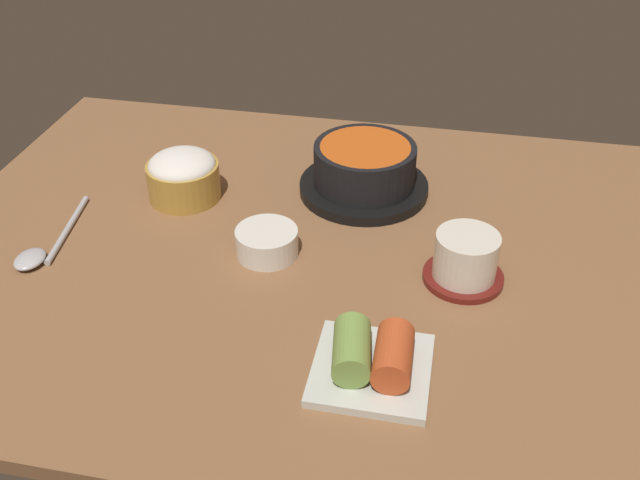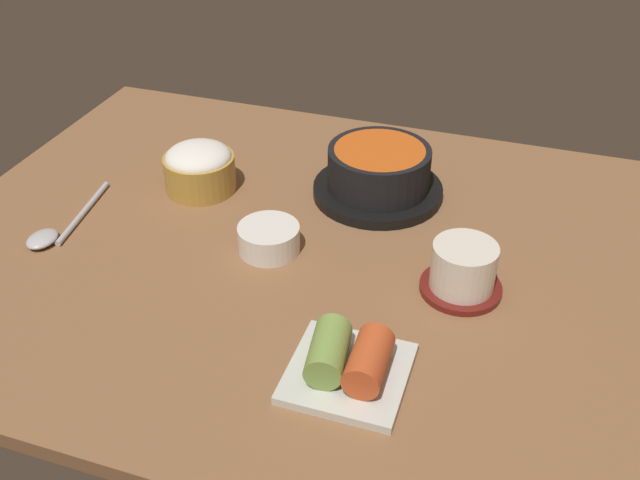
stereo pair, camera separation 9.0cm
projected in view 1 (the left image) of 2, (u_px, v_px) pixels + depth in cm
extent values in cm
cube|color=brown|center=(308.00, 255.00, 94.02)|extent=(100.00, 76.00, 2.00)
cylinder|color=black|center=(364.00, 187.00, 104.52)|extent=(18.51, 18.51, 1.50)
cylinder|color=black|center=(365.00, 165.00, 102.40)|extent=(14.44, 14.44, 5.87)
cylinder|color=#D15619|center=(365.00, 148.00, 100.89)|extent=(12.71, 12.71, 0.60)
cylinder|color=#B78C38|center=(184.00, 181.00, 102.36)|extent=(10.20, 10.20, 5.20)
ellipsoid|color=white|center=(182.00, 165.00, 100.86)|extent=(9.39, 9.39, 3.57)
cylinder|color=maroon|center=(463.00, 277.00, 87.94)|extent=(9.79, 9.79, 0.80)
cylinder|color=silver|center=(466.00, 256.00, 86.10)|extent=(7.63, 7.63, 5.61)
cylinder|color=#C6D18C|center=(468.00, 238.00, 84.65)|extent=(6.48, 6.48, 0.40)
cylinder|color=white|center=(267.00, 242.00, 91.55)|extent=(7.93, 7.93, 3.51)
cylinder|color=brown|center=(266.00, 233.00, 90.71)|extent=(6.50, 6.50, 0.50)
cube|color=silver|center=(371.00, 370.00, 75.03)|extent=(12.16, 12.16, 1.00)
cylinder|color=#7A9E47|center=(352.00, 349.00, 73.96)|extent=(4.91, 7.77, 3.93)
cylinder|color=#C64C23|center=(393.00, 355.00, 73.27)|extent=(4.11, 7.39, 3.93)
cylinder|color=#B7B7BC|center=(68.00, 229.00, 96.44)|extent=(3.04, 15.32, 0.80)
ellipsoid|color=#B7B7BC|center=(30.00, 259.00, 90.35)|extent=(3.60, 4.68, 1.26)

